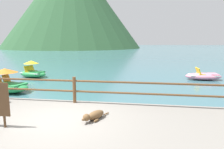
# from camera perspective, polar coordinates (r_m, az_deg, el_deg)

# --- Properties ---
(ground_plane) EXTENTS (200.00, 200.00, 0.00)m
(ground_plane) POSITION_cam_1_polar(r_m,az_deg,el_deg) (45.49, 5.69, 5.96)
(ground_plane) COLOR #3D6B75
(dock_railing) EXTENTS (23.92, 0.12, 0.95)m
(dock_railing) POSITION_cam_1_polar(r_m,az_deg,el_deg) (7.50, -10.47, -3.41)
(dock_railing) COLOR brown
(dock_railing) RESTS_ON promenade_dock
(dog_resting) EXTENTS (0.60, 0.96, 0.26)m
(dog_resting) POSITION_cam_1_polar(r_m,az_deg,el_deg) (5.95, -5.02, -11.33)
(dog_resting) COLOR brown
(dog_resting) RESTS_ON promenade_dock
(pedal_boat_0) EXTENTS (2.37, 1.62, 1.21)m
(pedal_boat_0) POSITION_cam_1_polar(r_m,az_deg,el_deg) (16.03, -21.24, 0.70)
(pedal_boat_0) COLOR green
(pedal_boat_0) RESTS_ON ground
(pedal_boat_2) EXTENTS (2.40, 1.25, 0.82)m
(pedal_boat_2) POSITION_cam_1_polar(r_m,az_deg,el_deg) (15.33, 24.16, -0.39)
(pedal_boat_2) COLOR pink
(pedal_boat_2) RESTS_ON ground
(pedal_boat_3) EXTENTS (2.66, 1.82, 1.23)m
(pedal_boat_3) POSITION_cam_1_polar(r_m,az_deg,el_deg) (11.88, -27.14, -2.44)
(pedal_boat_3) COLOR green
(pedal_boat_3) RESTS_ON ground
(cliff_headland) EXTENTS (52.31, 52.31, 35.54)m
(cliff_headland) POSITION_cam_1_polar(r_m,az_deg,el_deg) (84.14, -9.81, 18.80)
(cliff_headland) COLOR #2D5633
(cliff_headland) RESTS_ON ground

